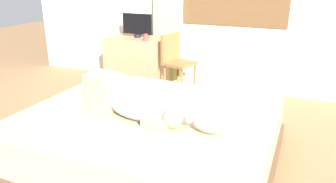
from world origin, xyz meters
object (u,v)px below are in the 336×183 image
bed (149,136)px  cat (204,124)px  cup (146,37)px  desk (138,61)px  person_lying (129,104)px  tv_monitor (137,25)px  chair_by_desk (176,59)px

bed → cat: (0.57, -0.17, 0.30)m
bed → cup: (-0.90, 1.71, 0.56)m
bed → desk: 2.24m
person_lying → desk: person_lying is taller
desk → cup: bearing=-39.4°
bed → tv_monitor: tv_monitor is taller
person_lying → chair_by_desk: bearing=99.7°
cup → chair_by_desk: size_ratio=0.12×
tv_monitor → chair_by_desk: size_ratio=0.56×
person_lying → bed: bearing=46.1°
cup → person_lying: bearing=-67.3°
chair_by_desk → cup: bearing=-176.3°
person_lying → cup: cup is taller
chair_by_desk → person_lying: bearing=-80.3°
cat → tv_monitor: tv_monitor is taller
tv_monitor → chair_by_desk: 0.83m
bed → chair_by_desk: bearing=104.3°
person_lying → tv_monitor: size_ratio=1.96×
tv_monitor → chair_by_desk: (0.69, -0.17, -0.41)m
desk → cat: bearing=-50.7°
cat → tv_monitor: (-1.71, 2.09, 0.39)m
bed → cat: size_ratio=6.28×
person_lying → cat: bearing=-3.4°
cat → cup: (-1.46, 1.89, 0.26)m
cat → tv_monitor: 2.73m
bed → person_lying: person_lying is taller
person_lying → chair_by_desk: (-0.32, 1.87, -0.07)m
cup → chair_by_desk: (0.45, 0.03, -0.28)m
tv_monitor → chair_by_desk: bearing=-14.1°
desk → chair_by_desk: 0.73m
desk → cup: size_ratio=9.09×
desk → tv_monitor: (0.01, 0.00, 0.55)m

